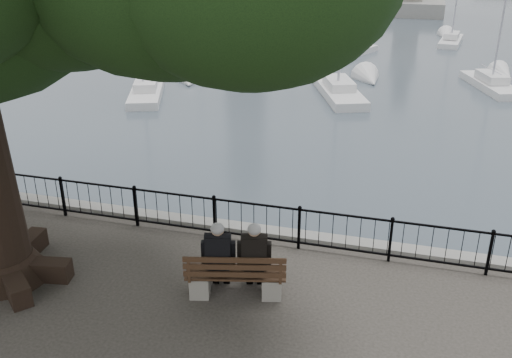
% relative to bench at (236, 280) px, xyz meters
% --- Properties ---
extents(harbor, '(260.00, 260.00, 1.20)m').
position_rel_bench_xyz_m(harbor, '(-0.17, 2.61, -0.86)').
color(harbor, gray).
rests_on(harbor, ground).
extents(railing, '(22.06, 0.06, 1.00)m').
position_rel_bench_xyz_m(railing, '(-0.17, 2.11, 0.20)').
color(railing, black).
rests_on(railing, ground).
extents(bench, '(2.04, 1.03, 1.03)m').
position_rel_bench_xyz_m(bench, '(0.00, 0.00, 0.00)').
color(bench, slate).
rests_on(bench, ground).
extents(person_left, '(0.59, 0.88, 1.64)m').
position_rel_bench_xyz_m(person_left, '(-0.34, 0.03, 0.39)').
color(person_left, black).
rests_on(person_left, ground).
extents(person_right, '(0.59, 0.88, 1.64)m').
position_rel_bench_xyz_m(person_right, '(0.33, 0.20, 0.39)').
color(person_right, black).
rests_on(person_right, ground).
extents(sailboat_a, '(3.19, 5.39, 9.57)m').
position_rel_bench_xyz_m(sailboat_a, '(-9.69, 16.11, -1.06)').
color(sailboat_a, silver).
rests_on(sailboat_a, ground).
extents(sailboat_b, '(3.57, 5.94, 12.27)m').
position_rel_bench_xyz_m(sailboat_b, '(-0.56, 18.73, -1.01)').
color(sailboat_b, silver).
rests_on(sailboat_b, ground).
extents(sailboat_c, '(2.90, 5.13, 9.57)m').
position_rel_bench_xyz_m(sailboat_c, '(6.84, 22.23, -1.06)').
color(sailboat_c, silver).
rests_on(sailboat_c, ground).
extents(sailboat_e, '(2.81, 5.22, 10.48)m').
position_rel_bench_xyz_m(sailboat_e, '(-12.85, 31.79, -1.04)').
color(sailboat_e, silver).
rests_on(sailboat_e, ground).
extents(sailboat_f, '(3.02, 4.76, 10.22)m').
position_rel_bench_xyz_m(sailboat_f, '(-1.07, 28.84, -1.03)').
color(sailboat_f, silver).
rests_on(sailboat_f, ground).
extents(sailboat_g, '(1.91, 4.86, 8.83)m').
position_rel_bench_xyz_m(sailboat_g, '(5.26, 34.64, -1.07)').
color(sailboat_g, silver).
rests_on(sailboat_g, ground).
extents(sailboat_h, '(2.45, 4.95, 10.85)m').
position_rel_bench_xyz_m(sailboat_h, '(-7.72, 42.36, -1.02)').
color(sailboat_h, silver).
rests_on(sailboat_h, ground).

